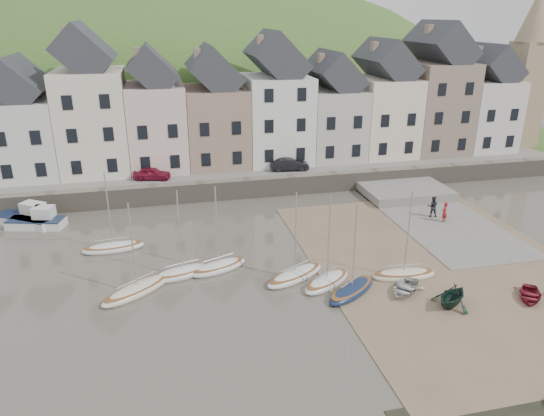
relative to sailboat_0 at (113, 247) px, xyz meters
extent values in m
plane|color=#49443A|center=(11.76, -7.64, -0.26)|extent=(160.00, 160.00, 0.00)
cube|color=#385C24|center=(11.76, 24.36, 0.49)|extent=(90.00, 30.00, 1.50)
cube|color=slate|center=(11.76, 12.86, 1.29)|extent=(70.00, 7.00, 0.10)
cube|color=slate|center=(11.76, 9.36, 0.64)|extent=(70.00, 1.20, 1.80)
cube|color=brown|center=(22.76, -7.64, -0.23)|extent=(18.00, 26.00, 0.06)
cube|color=slate|center=(26.76, 0.36, -0.20)|extent=(8.00, 18.00, 0.12)
ellipsoid|color=#385C24|center=(6.76, 52.36, -18.26)|extent=(134.40, 84.00, 84.00)
cylinder|color=#382619|center=(-10.24, 40.36, 17.74)|extent=(0.50, 0.50, 3.00)
cylinder|color=#382619|center=(3.76, 44.36, 17.74)|extent=(0.50, 0.50, 3.00)
cylinder|color=#382619|center=(17.76, 42.36, 17.74)|extent=(0.50, 0.50, 3.00)
cylinder|color=#382619|center=(29.76, 41.36, 17.74)|extent=(0.50, 0.50, 3.00)
cube|color=silver|center=(-8.29, 16.36, 4.99)|extent=(5.80, 8.00, 7.50)
cube|color=gray|center=(-9.74, 16.36, 11.66)|extent=(0.60, 0.90, 1.40)
cube|color=beige|center=(-2.14, 16.36, 6.24)|extent=(6.40, 8.00, 10.00)
cube|color=gray|center=(-3.74, 16.36, 14.46)|extent=(0.60, 0.90, 1.40)
cube|color=beige|center=(3.91, 16.36, 5.49)|extent=(5.60, 8.00, 8.50)
cube|color=gray|center=(2.51, 16.36, 12.56)|extent=(0.60, 0.90, 1.40)
cube|color=gray|center=(9.86, 16.36, 5.24)|extent=(6.20, 8.00, 8.00)
cube|color=gray|center=(8.31, 16.36, 12.36)|extent=(0.60, 0.90, 1.40)
cube|color=silver|center=(16.31, 16.36, 5.74)|extent=(6.60, 8.00, 9.00)
cube|color=gray|center=(14.66, 16.36, 13.56)|extent=(0.60, 0.90, 1.40)
cube|color=#B6B2A6|center=(22.56, 16.36, 4.99)|extent=(5.80, 8.00, 7.50)
cube|color=gray|center=(21.11, 16.36, 11.66)|extent=(0.60, 0.90, 1.40)
cube|color=beige|center=(28.51, 16.36, 5.49)|extent=(6.00, 8.00, 8.50)
cube|color=gray|center=(27.01, 16.36, 12.76)|extent=(0.60, 0.90, 1.40)
cube|color=gray|center=(34.76, 16.36, 6.24)|extent=(6.40, 8.00, 10.00)
cube|color=gray|center=(33.16, 16.36, 14.46)|extent=(0.60, 0.90, 1.40)
cube|color=beige|center=(40.91, 16.36, 5.24)|extent=(5.80, 8.00, 8.00)
cube|color=gray|center=(39.46, 16.36, 12.16)|extent=(0.60, 0.90, 1.40)
cube|color=#997F60|center=(46.31, 16.36, 7.24)|extent=(3.50, 3.50, 12.00)
cone|color=#997F60|center=(46.31, 16.36, 16.24)|extent=(4.00, 4.00, 6.00)
ellipsoid|color=silver|center=(0.00, 0.00, -0.06)|extent=(4.64, 1.93, 0.84)
ellipsoid|color=brown|center=(0.00, 0.00, 0.16)|extent=(4.27, 1.76, 0.20)
cylinder|color=#B2B5B7|center=(0.00, 0.00, 3.04)|extent=(0.10, 0.10, 5.60)
cylinder|color=#B2B5B7|center=(0.00, 0.00, 0.69)|extent=(2.48, 0.32, 0.08)
ellipsoid|color=silver|center=(4.79, -5.09, -0.06)|extent=(4.54, 2.67, 0.84)
ellipsoid|color=brown|center=(4.79, -5.09, 0.16)|extent=(4.17, 2.43, 0.20)
cylinder|color=#B2B5B7|center=(4.79, -5.09, 3.04)|extent=(0.10, 0.10, 5.60)
cylinder|color=#B2B5B7|center=(4.79, -5.09, 0.69)|extent=(2.28, 0.75, 0.08)
ellipsoid|color=beige|center=(1.87, -6.71, -0.06)|extent=(5.03, 4.33, 0.84)
ellipsoid|color=brown|center=(1.87, -6.71, 0.16)|extent=(4.61, 3.97, 0.20)
cylinder|color=#B2B5B7|center=(1.87, -6.71, 3.04)|extent=(0.10, 0.10, 5.60)
cylinder|color=#B2B5B7|center=(1.87, -6.71, 0.69)|extent=(2.31, 1.79, 0.08)
ellipsoid|color=silver|center=(7.24, -4.82, -0.06)|extent=(4.46, 2.95, 0.84)
ellipsoid|color=brown|center=(7.24, -4.82, 0.16)|extent=(4.10, 2.70, 0.20)
cylinder|color=#B2B5B7|center=(7.24, -4.82, 3.04)|extent=(0.10, 0.10, 5.60)
cylinder|color=#B2B5B7|center=(7.24, -4.82, 0.69)|extent=(2.18, 0.93, 0.08)
ellipsoid|color=silver|center=(12.08, -7.14, -0.06)|extent=(4.89, 3.58, 0.84)
ellipsoid|color=brown|center=(12.08, -7.14, 0.16)|extent=(4.49, 3.28, 0.20)
cylinder|color=#B2B5B7|center=(12.08, -7.14, 3.04)|extent=(0.10, 0.10, 5.60)
cylinder|color=#B2B5B7|center=(12.08, -7.14, 0.69)|extent=(2.33, 1.32, 0.08)
ellipsoid|color=#14223F|center=(15.05, -9.79, -0.06)|extent=(4.53, 3.85, 0.84)
ellipsoid|color=brown|center=(15.05, -9.79, 0.16)|extent=(4.15, 3.53, 0.20)
cylinder|color=#B2B5B7|center=(15.05, -9.79, 3.04)|extent=(0.10, 0.10, 5.60)
cylinder|color=#B2B5B7|center=(15.05, -9.79, 0.69)|extent=(2.05, 1.52, 0.08)
ellipsoid|color=silver|center=(13.87, -8.41, -0.06)|extent=(4.25, 3.51, 0.84)
ellipsoid|color=brown|center=(13.87, -8.41, 0.16)|extent=(3.90, 3.21, 0.20)
cylinder|color=#B2B5B7|center=(13.87, -8.41, 3.04)|extent=(0.10, 0.10, 5.60)
cylinder|color=#B2B5B7|center=(13.87, -8.41, 0.69)|extent=(1.93, 1.31, 0.08)
ellipsoid|color=beige|center=(19.18, -8.64, -0.06)|extent=(4.48, 1.85, 0.84)
ellipsoid|color=brown|center=(19.18, -8.64, 0.16)|extent=(4.12, 1.68, 0.20)
cylinder|color=#B2B5B7|center=(19.18, -8.64, 3.04)|extent=(0.10, 0.10, 5.60)
cylinder|color=#B2B5B7|center=(19.18, -8.64, 0.69)|extent=(2.40, 0.27, 0.08)
cube|color=silver|center=(-6.46, 5.91, 0.09)|extent=(4.83, 2.79, 0.70)
cube|color=#14223F|center=(-6.46, 5.91, 0.46)|extent=(4.75, 2.81, 0.08)
cube|color=silver|center=(-5.80, 6.08, 0.94)|extent=(1.84, 1.56, 1.00)
cube|color=silver|center=(-7.52, 6.81, 0.09)|extent=(5.47, 4.48, 0.70)
cube|color=#14223F|center=(-7.52, 6.81, 0.46)|extent=(5.41, 4.46, 0.08)
cube|color=silver|center=(-6.84, 7.27, 0.94)|extent=(2.26, 2.07, 1.00)
imported|color=beige|center=(18.32, -10.51, 0.10)|extent=(3.52, 3.49, 0.60)
imported|color=black|center=(20.33, -12.55, 0.51)|extent=(3.54, 3.42, 1.43)
imported|color=maroon|center=(25.48, -12.93, 0.07)|extent=(3.10, 3.25, 0.55)
imported|color=maroon|center=(26.81, -0.71, 0.73)|extent=(0.76, 0.70, 1.74)
imported|color=#222327|center=(26.43, 0.58, 0.77)|extent=(1.08, 0.97, 1.83)
imported|color=maroon|center=(3.03, 11.86, 1.93)|extent=(3.73, 2.17, 1.19)
imported|color=black|center=(16.65, 11.86, 1.98)|extent=(4.02, 1.79, 1.28)
camera|label=1|loc=(3.99, -35.64, 16.28)|focal=33.24mm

